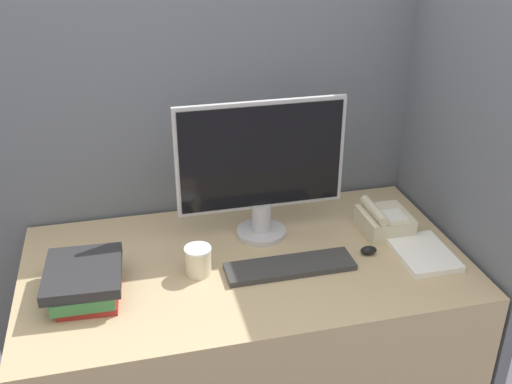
# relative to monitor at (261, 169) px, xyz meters

# --- Properties ---
(cubicle_panel_rear) EXTENTS (1.90, 0.04, 1.76)m
(cubicle_panel_rear) POSITION_rel_monitor_xyz_m (-0.09, 0.29, -0.14)
(cubicle_panel_rear) COLOR slate
(cubicle_panel_rear) RESTS_ON ground_plane
(cubicle_panel_right) EXTENTS (0.04, 0.88, 1.76)m
(cubicle_panel_right) POSITION_rel_monitor_xyz_m (0.69, -0.13, -0.14)
(cubicle_panel_right) COLOR slate
(cubicle_panel_right) RESTS_ON ground_plane
(desk) EXTENTS (1.50, 0.82, 0.76)m
(desk) POSITION_rel_monitor_xyz_m (-0.09, -0.16, -0.64)
(desk) COLOR tan
(desk) RESTS_ON ground_plane
(monitor) EXTENTS (0.60, 0.18, 0.51)m
(monitor) POSITION_rel_monitor_xyz_m (0.00, 0.00, 0.00)
(monitor) COLOR #B7B7BC
(monitor) RESTS_ON desk
(keyboard) EXTENTS (0.43, 0.12, 0.02)m
(keyboard) POSITION_rel_monitor_xyz_m (0.04, -0.24, -0.25)
(keyboard) COLOR #333333
(keyboard) RESTS_ON desk
(mouse) EXTENTS (0.06, 0.04, 0.03)m
(mouse) POSITION_rel_monitor_xyz_m (0.33, -0.22, -0.25)
(mouse) COLOR black
(mouse) RESTS_ON desk
(coffee_cup) EXTENTS (0.09, 0.09, 0.10)m
(coffee_cup) POSITION_rel_monitor_xyz_m (-0.26, -0.20, -0.21)
(coffee_cup) COLOR beige
(coffee_cup) RESTS_ON desk
(book_stack) EXTENTS (0.25, 0.29, 0.10)m
(book_stack) POSITION_rel_monitor_xyz_m (-0.62, -0.22, -0.21)
(book_stack) COLOR maroon
(book_stack) RESTS_ON desk
(desk_telephone) EXTENTS (0.17, 0.18, 0.11)m
(desk_telephone) POSITION_rel_monitor_xyz_m (0.45, -0.09, -0.22)
(desk_telephone) COLOR beige
(desk_telephone) RESTS_ON desk
(paper_pile) EXTENTS (0.19, 0.25, 0.02)m
(paper_pile) POSITION_rel_monitor_xyz_m (0.51, -0.28, -0.25)
(paper_pile) COLOR white
(paper_pile) RESTS_ON desk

